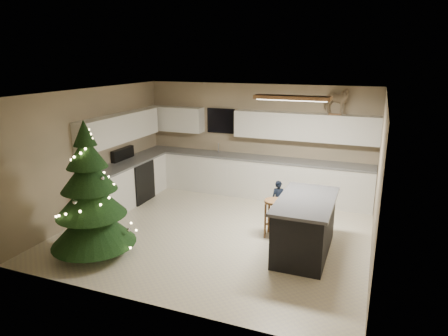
{
  "coord_description": "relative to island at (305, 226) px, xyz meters",
  "views": [
    {
      "loc": [
        2.64,
        -6.48,
        3.19
      ],
      "look_at": [
        0.0,
        0.35,
        1.15
      ],
      "focal_mm": 32.0,
      "sensor_mm": 36.0,
      "label": 1
    }
  ],
  "objects": [
    {
      "name": "cabinetry",
      "position": [
        -2.59,
        1.92,
        0.28
      ],
      "size": [
        5.5,
        3.2,
        2.0
      ],
      "color": "silver",
      "rests_on": "ground_plane"
    },
    {
      "name": "ground_plane",
      "position": [
        -1.68,
        0.27,
        -0.48
      ],
      "size": [
        5.5,
        5.5,
        0.0
      ],
      "primitive_type": "plane",
      "color": "beige"
    },
    {
      "name": "rocking_horse",
      "position": [
        0.09,
        2.6,
        1.82
      ],
      "size": [
        0.72,
        0.54,
        0.58
      ],
      "rotation": [
        0.0,
        0.0,
        1.15
      ],
      "color": "brown",
      "rests_on": "cabinetry"
    },
    {
      "name": "christmas_tree",
      "position": [
        -3.24,
        -1.33,
        0.45
      ],
      "size": [
        1.42,
        1.37,
        2.27
      ],
      "rotation": [
        0.0,
        0.0,
        -0.25
      ],
      "color": "#3F2816",
      "rests_on": "ground_plane"
    },
    {
      "name": "toddler",
      "position": [
        -0.76,
        1.3,
        -0.09
      ],
      "size": [
        0.33,
        0.26,
        0.79
      ],
      "primitive_type": "imported",
      "rotation": [
        0.0,
        0.0,
        0.26
      ],
      "color": "black",
      "rests_on": "ground_plane"
    },
    {
      "name": "room_shell",
      "position": [
        -1.66,
        0.27,
        1.27
      ],
      "size": [
        5.52,
        5.02,
        2.61
      ],
      "color": "tan",
      "rests_on": "ground_plane"
    },
    {
      "name": "bar_stool",
      "position": [
        -0.63,
        0.44,
        0.05
      ],
      "size": [
        0.37,
        0.37,
        0.7
      ],
      "rotation": [
        0.0,
        0.0,
        0.1
      ],
      "color": "brown",
      "rests_on": "ground_plane"
    },
    {
      "name": "island",
      "position": [
        0.0,
        0.0,
        0.0
      ],
      "size": [
        0.9,
        1.7,
        0.95
      ],
      "color": "black",
      "rests_on": "ground_plane"
    }
  ]
}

